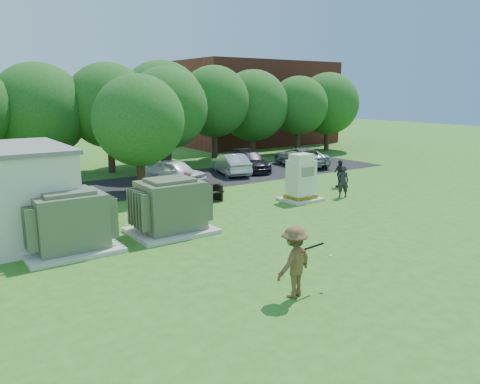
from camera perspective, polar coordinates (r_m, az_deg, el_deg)
ground at (r=15.86m, az=8.32°, el=-7.12°), size 120.00×120.00×0.00m
brick_building at (r=47.29m, az=2.09°, el=10.75°), size 15.00×8.00×8.00m
parking_strip at (r=30.34m, az=0.65°, el=2.33°), size 20.00×6.00×0.01m
transformer_left at (r=16.40m, az=-20.12°, el=-3.57°), size 3.00×2.40×2.07m
transformer_right at (r=17.63m, az=-8.44°, el=-1.86°), size 3.00×2.40×2.07m
generator_cabinet at (r=22.73m, az=7.44°, el=1.42°), size 1.87×1.53×2.28m
picnic_table at (r=22.60m, az=-4.94°, el=0.16°), size 1.92×1.44×0.82m
batter at (r=12.16m, az=6.62°, el=-8.47°), size 1.34×0.95×1.88m
person_by_generator at (r=23.84m, az=12.44°, el=1.25°), size 0.70×0.64×1.60m
person_at_picnic at (r=20.85m, az=-6.32°, el=0.14°), size 1.08×1.07×1.76m
person_walking_right at (r=26.31m, az=12.05°, el=2.20°), size 0.53×0.94×1.52m
car_white at (r=27.28m, az=-7.94°, el=2.50°), size 2.84×4.22×1.33m
car_silver_a at (r=29.81m, az=-1.14°, el=3.45°), size 2.38×4.29×1.34m
car_dark at (r=31.11m, az=1.15°, el=3.78°), size 3.02×4.80×1.30m
car_silver_b at (r=33.29m, az=7.35°, el=4.27°), size 2.96×5.08×1.33m
batting_equipment at (r=12.43m, az=8.96°, el=-6.94°), size 1.23×0.27×0.43m
tree_row at (r=31.77m, az=-12.60°, el=10.02°), size 41.30×13.30×7.30m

